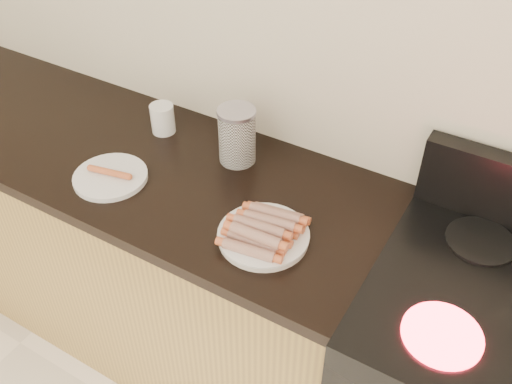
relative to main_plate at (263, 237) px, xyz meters
The scene contains 11 objects.
wall_back 0.59m from the main_plate, 104.63° to the left, with size 4.00×0.04×2.60m, color silver.
cabinet_base 0.95m from the main_plate, behind, with size 2.20×0.59×0.86m, color #A0803D.
counter_slab 0.82m from the main_plate, behind, with size 2.20×0.62×0.04m, color black.
burner_near_left 0.50m from the main_plate, ahead, with size 0.18×0.18×0.01m, color #FF1E2D.
burner_far_left 0.57m from the main_plate, 28.30° to the left, with size 0.18×0.18×0.01m, color black.
main_plate is the anchor object (origin of this frame).
side_plate 0.52m from the main_plate, behind, with size 0.22×0.22×0.02m, color white.
hotdog_pile 0.03m from the main_plate, 91.19° to the left, with size 0.14×0.20×0.06m.
plain_sausages 0.52m from the main_plate, behind, with size 0.13×0.05×0.02m.
canister 0.37m from the main_plate, 133.05° to the left, with size 0.12×0.12×0.18m.
mug 0.61m from the main_plate, 153.37° to the left, with size 0.08×0.08×0.10m, color white.
Camera 1 is at (0.64, 0.64, 1.97)m, focal length 40.00 mm.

